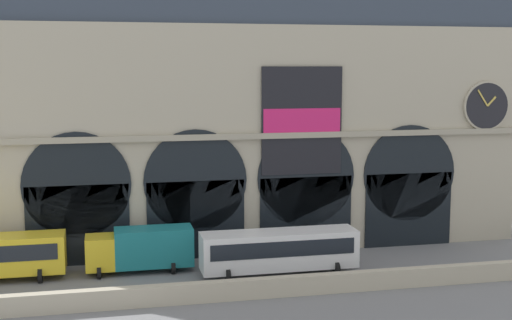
# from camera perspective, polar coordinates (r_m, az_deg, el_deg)

# --- Properties ---
(ground_plane) EXTENTS (200.00, 200.00, 0.00)m
(ground_plane) POSITION_cam_1_polar(r_m,az_deg,el_deg) (49.21, 0.90, -9.38)
(ground_plane) COLOR slate
(quay_parapet_wall) EXTENTS (90.00, 0.70, 1.26)m
(quay_parapet_wall) POSITION_cam_1_polar(r_m,az_deg,el_deg) (44.49, 2.40, -10.42)
(quay_parapet_wall) COLOR #B2A891
(quay_parapet_wall) RESTS_ON ground
(station_building) EXTENTS (45.01, 5.85, 21.94)m
(station_building) POSITION_cam_1_polar(r_m,az_deg,el_deg) (54.70, -0.94, 3.76)
(station_building) COLOR #B2A891
(station_building) RESTS_ON ground
(box_truck_midwest) EXTENTS (7.50, 2.91, 3.12)m
(box_truck_midwest) POSITION_cam_1_polar(r_m,az_deg,el_deg) (49.83, -9.50, -7.23)
(box_truck_midwest) COLOR gold
(box_truck_midwest) RESTS_ON ground
(bus_center) EXTENTS (11.00, 3.25, 3.10)m
(bus_center) POSITION_cam_1_polar(r_m,az_deg,el_deg) (48.46, 1.93, -7.46)
(bus_center) COLOR white
(bus_center) RESTS_ON ground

